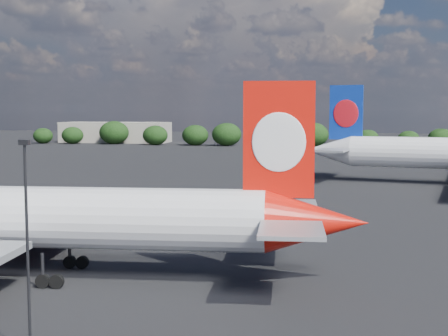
# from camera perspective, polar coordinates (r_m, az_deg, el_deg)

# --- Properties ---
(ground) EXTENTS (500.00, 500.00, 0.00)m
(ground) POSITION_cam_1_polar(r_m,az_deg,el_deg) (107.39, -3.23, -1.71)
(ground) COLOR black
(ground) RESTS_ON ground
(qantas_airliner) EXTENTS (47.24, 44.97, 15.40)m
(qantas_airliner) POSITION_cam_1_polar(r_m,az_deg,el_deg) (51.00, -15.43, -4.53)
(qantas_airliner) COLOR white
(qantas_airliner) RESTS_ON ground
(apron_lamp_post) EXTENTS (0.55, 0.30, 11.70)m
(apron_lamp_post) POSITION_cam_1_polar(r_m,az_deg,el_deg) (35.58, -17.56, -5.90)
(apron_lamp_post) COLOR black
(apron_lamp_post) RESTS_ON ground
(terminal_building) EXTENTS (42.00, 16.00, 8.00)m
(terminal_building) POSITION_cam_1_polar(r_m,az_deg,el_deg) (252.65, -9.88, 3.24)
(terminal_building) COLOR gray
(terminal_building) RESTS_ON ground
(highway_sign) EXTENTS (6.00, 0.30, 4.50)m
(highway_sign) POSITION_cam_1_polar(r_m,az_deg,el_deg) (223.88, -0.11, 2.82)
(highway_sign) COLOR #135F25
(highway_sign) RESTS_ON ground
(billboard_yellow) EXTENTS (5.00, 0.30, 5.50)m
(billboard_yellow) POSITION_cam_1_polar(r_m,az_deg,el_deg) (225.73, 7.69, 2.99)
(billboard_yellow) COLOR yellow
(billboard_yellow) RESTS_ON ground
(horizon_treeline) EXTENTS (205.44, 14.67, 8.75)m
(horizon_treeline) POSITION_cam_1_polar(r_m,az_deg,el_deg) (222.43, 6.63, 2.94)
(horizon_treeline) COLOR black
(horizon_treeline) RESTS_ON ground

